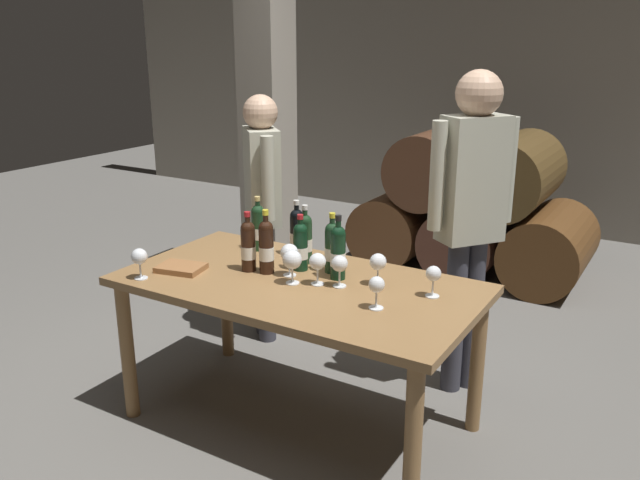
{
  "coord_description": "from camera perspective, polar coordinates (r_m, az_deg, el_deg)",
  "views": [
    {
      "loc": [
        1.57,
        -2.41,
        1.87
      ],
      "look_at": [
        0.0,
        0.2,
        0.91
      ],
      "focal_mm": 36.59,
      "sensor_mm": 36.0,
      "label": 1
    }
  ],
  "objects": [
    {
      "name": "wine_bottle_2",
      "position": [
        3.51,
        -5.43,
        1.15
      ],
      "size": [
        0.07,
        0.07,
        0.3
      ],
      "color": "#19381E",
      "rests_on": "dining_table"
    },
    {
      "name": "wine_glass_4",
      "position": [
        2.98,
        1.73,
        -2.17
      ],
      "size": [
        0.08,
        0.08,
        0.15
      ],
      "color": "white",
      "rests_on": "dining_table"
    },
    {
      "name": "barrel_stack",
      "position": [
        5.42,
        13.19,
        2.6
      ],
      "size": [
        1.86,
        0.9,
        1.15
      ],
      "color": "brown",
      "rests_on": "ground_plane"
    },
    {
      "name": "wine_bottle_3",
      "position": [
        3.19,
        -1.72,
        -0.52
      ],
      "size": [
        0.07,
        0.07,
        0.28
      ],
      "color": "black",
      "rests_on": "dining_table"
    },
    {
      "name": "wine_bottle_6",
      "position": [
        3.4,
        -2.04,
        0.73
      ],
      "size": [
        0.07,
        0.07,
        0.3
      ],
      "color": "black",
      "rests_on": "dining_table"
    },
    {
      "name": "ground_plane",
      "position": [
        3.43,
        -1.78,
        -15.54
      ],
      "size": [
        14.0,
        14.0,
        0.0
      ],
      "primitive_type": "plane",
      "color": "#66635E"
    },
    {
      "name": "wine_bottle_5",
      "position": [
        3.16,
        -4.72,
        -0.54
      ],
      "size": [
        0.07,
        0.07,
        0.32
      ],
      "color": "black",
      "rests_on": "dining_table"
    },
    {
      "name": "wine_bottle_1",
      "position": [
        3.2,
        -6.24,
        -0.45
      ],
      "size": [
        0.07,
        0.07,
        0.3
      ],
      "color": "black",
      "rests_on": "dining_table"
    },
    {
      "name": "wine_glass_1",
      "position": [
        2.75,
        4.98,
        -4.03
      ],
      "size": [
        0.07,
        0.07,
        0.14
      ],
      "color": "white",
      "rests_on": "dining_table"
    },
    {
      "name": "wine_glass_2",
      "position": [
        3.12,
        -2.69,
        -1.19
      ],
      "size": [
        0.09,
        0.09,
        0.16
      ],
      "color": "white",
      "rests_on": "dining_table"
    },
    {
      "name": "sommelier_presenting",
      "position": [
        3.42,
        13.08,
        3.04
      ],
      "size": [
        0.34,
        0.41,
        1.72
      ],
      "color": "#383842",
      "rests_on": "ground_plane"
    },
    {
      "name": "wine_bottle_7",
      "position": [
        3.29,
        -1.32,
        0.18
      ],
      "size": [
        0.07,
        0.07,
        0.3
      ],
      "color": "#19381E",
      "rests_on": "dining_table"
    },
    {
      "name": "wine_glass_3",
      "position": [
        2.91,
        9.88,
        -3.04
      ],
      "size": [
        0.07,
        0.07,
        0.14
      ],
      "color": "white",
      "rests_on": "dining_table"
    },
    {
      "name": "cellar_back_wall",
      "position": [
        6.81,
        18.06,
        12.72
      ],
      "size": [
        10.0,
        0.24,
        2.8
      ],
      "primitive_type": "cube",
      "color": "gray",
      "rests_on": "ground_plane"
    },
    {
      "name": "stone_pillar",
      "position": [
        4.96,
        -4.63,
        10.85
      ],
      "size": [
        0.32,
        0.32,
        2.6
      ],
      "primitive_type": "cube",
      "color": "gray",
      "rests_on": "ground_plane"
    },
    {
      "name": "wine_glass_6",
      "position": [
        3.01,
        5.1,
        -2.01
      ],
      "size": [
        0.08,
        0.08,
        0.15
      ],
      "color": "white",
      "rests_on": "dining_table"
    },
    {
      "name": "wine_glass_5",
      "position": [
        3.01,
        -0.22,
        -1.98
      ],
      "size": [
        0.08,
        0.08,
        0.15
      ],
      "color": "white",
      "rests_on": "dining_table"
    },
    {
      "name": "tasting_notebook",
      "position": [
        3.29,
        -12.06,
        -2.4
      ],
      "size": [
        0.25,
        0.2,
        0.03
      ],
      "primitive_type": "cube",
      "rotation": [
        0.0,
        0.0,
        0.2
      ],
      "color": "#936038",
      "rests_on": "dining_table"
    },
    {
      "name": "taster_seated_left",
      "position": [
        3.99,
        -5.04,
        3.7
      ],
      "size": [
        0.37,
        0.37,
        1.54
      ],
      "color": "#383842",
      "rests_on": "ground_plane"
    },
    {
      "name": "dining_table",
      "position": [
        3.12,
        -1.9,
        -5.18
      ],
      "size": [
        1.7,
        0.9,
        0.76
      ],
      "color": "olive",
      "rests_on": "ground_plane"
    },
    {
      "name": "wine_bottle_4",
      "position": [
        3.07,
        1.59,
        -1.04
      ],
      "size": [
        0.07,
        0.07,
        0.31
      ],
      "color": "black",
      "rests_on": "dining_table"
    },
    {
      "name": "wine_glass_0",
      "position": [
        3.02,
        -2.45,
        -1.77
      ],
      "size": [
        0.09,
        0.09,
        0.16
      ],
      "color": "white",
      "rests_on": "dining_table"
    },
    {
      "name": "wine_glass_7",
      "position": [
        3.19,
        -15.52,
        -1.48
      ],
      "size": [
        0.08,
        0.08,
        0.15
      ],
      "color": "white",
      "rests_on": "dining_table"
    },
    {
      "name": "wine_bottle_0",
      "position": [
        3.16,
        1.07,
        -0.59
      ],
      "size": [
        0.07,
        0.07,
        0.3
      ],
      "color": "#19381E",
      "rests_on": "dining_table"
    }
  ]
}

